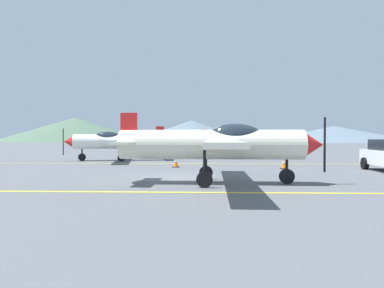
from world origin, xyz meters
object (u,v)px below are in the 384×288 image
object	(u,v)px
airplane_far	(237,141)
traffic_cone_front	(284,164)
airplane_near	(219,143)
airplane_back	(238,140)
traffic_cone_side	(176,162)
airplane_mid	(116,141)

from	to	relation	value
airplane_far	traffic_cone_front	world-z (taller)	airplane_far
airplane_near	airplane_back	distance (m)	31.55
airplane_back	traffic_cone_side	xyz separation A→B (m)	(-6.31, -24.81, -1.18)
airplane_near	airplane_far	world-z (taller)	same
airplane_back	airplane_far	bearing A→B (deg)	-96.51
airplane_near	airplane_far	size ratio (longest dim) A/B	1.00
airplane_near	airplane_back	size ratio (longest dim) A/B	1.00
airplane_back	airplane_near	bearing A→B (deg)	-97.59
airplane_back	traffic_cone_side	size ratio (longest dim) A/B	14.77
traffic_cone_front	airplane_near	bearing A→B (deg)	-123.89
airplane_back	traffic_cone_front	xyz separation A→B (m)	(-0.31, -25.53, -1.18)
airplane_near	airplane_mid	xyz separation A→B (m)	(-7.20, 11.97, 0.00)
airplane_far	airplane_back	xyz separation A→B (m)	(1.29, 11.33, 0.00)
airplane_mid	traffic_cone_side	world-z (taller)	airplane_mid
airplane_far	traffic_cone_front	bearing A→B (deg)	-86.02
airplane_mid	traffic_cone_side	xyz separation A→B (m)	(5.05, -5.50, -1.18)
traffic_cone_front	airplane_mid	bearing A→B (deg)	150.65
airplane_near	airplane_far	xyz separation A→B (m)	(2.87, 19.94, 0.00)
airplane_near	airplane_mid	world-z (taller)	same
airplane_mid	traffic_cone_side	size ratio (longest dim) A/B	14.80
airplane_near	traffic_cone_front	distance (m)	7.02
traffic_cone_side	airplane_far	bearing A→B (deg)	69.58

